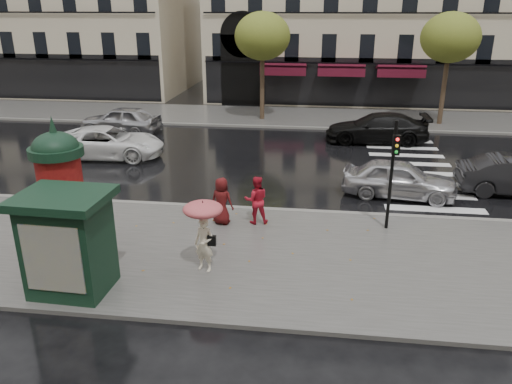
# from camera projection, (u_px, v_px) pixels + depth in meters

# --- Properties ---
(ground) EXTENTS (160.00, 160.00, 0.00)m
(ground) POSITION_uv_depth(u_px,v_px,m) (258.00, 250.00, 15.14)
(ground) COLOR black
(ground) RESTS_ON ground
(near_sidewalk) EXTENTS (90.00, 7.00, 0.12)m
(near_sidewalk) POSITION_uv_depth(u_px,v_px,m) (256.00, 256.00, 14.65)
(near_sidewalk) COLOR #474744
(near_sidewalk) RESTS_ON ground
(far_sidewalk) EXTENTS (90.00, 6.00, 0.12)m
(far_sidewalk) POSITION_uv_depth(u_px,v_px,m) (294.00, 117.00, 32.75)
(far_sidewalk) COLOR #474744
(far_sidewalk) RESTS_ON ground
(near_kerb) EXTENTS (90.00, 0.25, 0.14)m
(near_kerb) POSITION_uv_depth(u_px,v_px,m) (268.00, 210.00, 17.90)
(near_kerb) COLOR slate
(near_kerb) RESTS_ON ground
(far_kerb) EXTENTS (90.00, 0.25, 0.14)m
(far_kerb) POSITION_uv_depth(u_px,v_px,m) (291.00, 127.00, 29.97)
(far_kerb) COLOR slate
(far_kerb) RESTS_ON ground
(zebra_crossing) EXTENTS (3.60, 11.75, 0.01)m
(zebra_crossing) POSITION_uv_depth(u_px,v_px,m) (411.00, 164.00, 23.33)
(zebra_crossing) COLOR silver
(zebra_crossing) RESTS_ON ground
(tree_far_left) EXTENTS (3.40, 3.40, 6.64)m
(tree_far_left) POSITION_uv_depth(u_px,v_px,m) (262.00, 36.00, 30.27)
(tree_far_left) COLOR #38281C
(tree_far_left) RESTS_ON ground
(tree_far_right) EXTENTS (3.40, 3.40, 6.64)m
(tree_far_right) POSITION_uv_depth(u_px,v_px,m) (450.00, 38.00, 28.95)
(tree_far_right) COLOR #38281C
(tree_far_right) RESTS_ON ground
(woman_umbrella) EXTENTS (1.07, 1.07, 2.06)m
(woman_umbrella) POSITION_uv_depth(u_px,v_px,m) (204.00, 225.00, 13.30)
(woman_umbrella) COLOR #F3E6C8
(woman_umbrella) RESTS_ON near_sidewalk
(woman_red) EXTENTS (0.90, 0.77, 1.63)m
(woman_red) POSITION_uv_depth(u_px,v_px,m) (256.00, 200.00, 16.47)
(woman_red) COLOR red
(woman_red) RESTS_ON near_sidewalk
(man_burgundy) EXTENTS (0.90, 0.73, 1.59)m
(man_burgundy) POSITION_uv_depth(u_px,v_px,m) (222.00, 201.00, 16.43)
(man_burgundy) COLOR #4D0F10
(man_burgundy) RESTS_ON near_sidewalk
(morris_column) EXTENTS (1.50, 1.50, 4.03)m
(morris_column) POSITION_uv_depth(u_px,v_px,m) (61.00, 188.00, 14.31)
(morris_column) COLOR black
(morris_column) RESTS_ON near_sidewalk
(traffic_light) EXTENTS (0.24, 0.34, 3.57)m
(traffic_light) POSITION_uv_depth(u_px,v_px,m) (393.00, 166.00, 15.53)
(traffic_light) COLOR black
(traffic_light) RESTS_ON near_sidewalk
(newsstand) EXTENTS (2.23, 1.90, 2.62)m
(newsstand) POSITION_uv_depth(u_px,v_px,m) (68.00, 242.00, 12.36)
(newsstand) COLOR black
(newsstand) RESTS_ON near_sidewalk
(car_silver) EXTENTS (4.48, 2.29, 1.46)m
(car_silver) POSITION_uv_depth(u_px,v_px,m) (399.00, 179.00, 19.10)
(car_silver) COLOR #B6B6BB
(car_silver) RESTS_ON ground
(car_white) EXTENTS (5.53, 2.88, 1.49)m
(car_white) POSITION_uv_depth(u_px,v_px,m) (107.00, 143.00, 24.05)
(car_white) COLOR white
(car_white) RESTS_ON ground
(car_black) EXTENTS (5.42, 2.29, 1.56)m
(car_black) POSITION_uv_depth(u_px,v_px,m) (377.00, 128.00, 26.72)
(car_black) COLOR black
(car_black) RESTS_ON ground
(car_far_silver) EXTENTS (4.76, 2.29, 1.57)m
(car_far_silver) POSITION_uv_depth(u_px,v_px,m) (121.00, 120.00, 28.57)
(car_far_silver) COLOR #A4A4A9
(car_far_silver) RESTS_ON ground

